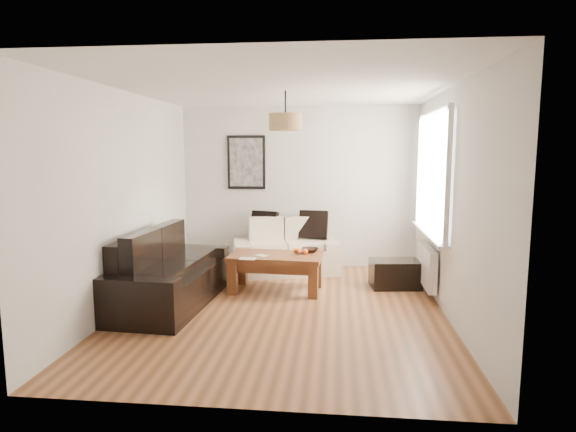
# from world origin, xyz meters

# --- Properties ---
(floor) EXTENTS (4.50, 4.50, 0.00)m
(floor) POSITION_xyz_m (0.00, 0.00, 0.00)
(floor) COLOR brown
(floor) RESTS_ON ground
(ceiling) EXTENTS (3.80, 4.50, 0.00)m
(ceiling) POSITION_xyz_m (0.00, 0.00, 2.60)
(ceiling) COLOR white
(ceiling) RESTS_ON floor
(wall_back) EXTENTS (3.80, 0.04, 2.60)m
(wall_back) POSITION_xyz_m (0.00, 2.25, 1.30)
(wall_back) COLOR silver
(wall_back) RESTS_ON floor
(wall_front) EXTENTS (3.80, 0.04, 2.60)m
(wall_front) POSITION_xyz_m (0.00, -2.25, 1.30)
(wall_front) COLOR silver
(wall_front) RESTS_ON floor
(wall_left) EXTENTS (0.04, 4.50, 2.60)m
(wall_left) POSITION_xyz_m (-1.90, 0.00, 1.30)
(wall_left) COLOR silver
(wall_left) RESTS_ON floor
(wall_right) EXTENTS (0.04, 4.50, 2.60)m
(wall_right) POSITION_xyz_m (1.90, 0.00, 1.30)
(wall_right) COLOR silver
(wall_right) RESTS_ON floor
(window_bay) EXTENTS (0.14, 1.90, 1.60)m
(window_bay) POSITION_xyz_m (1.86, 0.80, 1.60)
(window_bay) COLOR white
(window_bay) RESTS_ON wall_right
(radiator) EXTENTS (0.10, 0.90, 0.52)m
(radiator) POSITION_xyz_m (1.82, 0.80, 0.38)
(radiator) COLOR white
(radiator) RESTS_ON wall_right
(poster) EXTENTS (0.62, 0.04, 0.87)m
(poster) POSITION_xyz_m (-0.85, 2.22, 1.70)
(poster) COLOR black
(poster) RESTS_ON wall_back
(pendant_shade) EXTENTS (0.40, 0.40, 0.20)m
(pendant_shade) POSITION_xyz_m (0.00, 0.30, 2.23)
(pendant_shade) COLOR tan
(pendant_shade) RESTS_ON ceiling
(loveseat_cream) EXTENTS (1.75, 1.23, 0.79)m
(loveseat_cream) POSITION_xyz_m (-0.17, 1.78, 0.39)
(loveseat_cream) COLOR beige
(loveseat_cream) RESTS_ON floor
(sofa_leather) EXTENTS (1.09, 2.04, 0.86)m
(sofa_leather) POSITION_xyz_m (-1.43, 0.08, 0.43)
(sofa_leather) COLOR black
(sofa_leather) RESTS_ON floor
(coffee_table) EXTENTS (1.26, 0.74, 0.50)m
(coffee_table) POSITION_xyz_m (-0.18, 0.75, 0.25)
(coffee_table) COLOR brown
(coffee_table) RESTS_ON floor
(ottoman) EXTENTS (0.72, 0.51, 0.38)m
(ottoman) POSITION_xyz_m (1.45, 1.08, 0.19)
(ottoman) COLOR black
(ottoman) RESTS_ON floor
(cushion_left) EXTENTS (0.44, 0.25, 0.42)m
(cushion_left) POSITION_xyz_m (-0.52, 1.97, 0.72)
(cushion_left) COLOR black
(cushion_left) RESTS_ON loveseat_cream
(cushion_right) EXTENTS (0.46, 0.19, 0.44)m
(cushion_right) POSITION_xyz_m (0.26, 1.97, 0.73)
(cushion_right) COLOR black
(cushion_right) RESTS_ON loveseat_cream
(fruit_bowl) EXTENTS (0.27, 0.27, 0.06)m
(fruit_bowl) POSITION_xyz_m (0.27, 0.94, 0.53)
(fruit_bowl) COLOR black
(fruit_bowl) RESTS_ON coffee_table
(orange_a) EXTENTS (0.08, 0.08, 0.07)m
(orange_a) POSITION_xyz_m (0.12, 0.82, 0.54)
(orange_a) COLOR #D64412
(orange_a) RESTS_ON fruit_bowl
(orange_b) EXTENTS (0.08, 0.08, 0.07)m
(orange_b) POSITION_xyz_m (0.21, 0.80, 0.54)
(orange_b) COLOR #F24B14
(orange_b) RESTS_ON fruit_bowl
(orange_c) EXTENTS (0.08, 0.08, 0.07)m
(orange_c) POSITION_xyz_m (0.08, 0.87, 0.54)
(orange_c) COLOR orange
(orange_c) RESTS_ON fruit_bowl
(papers) EXTENTS (0.22, 0.16, 0.01)m
(papers) POSITION_xyz_m (-0.51, 0.46, 0.51)
(papers) COLOR beige
(papers) RESTS_ON coffee_table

